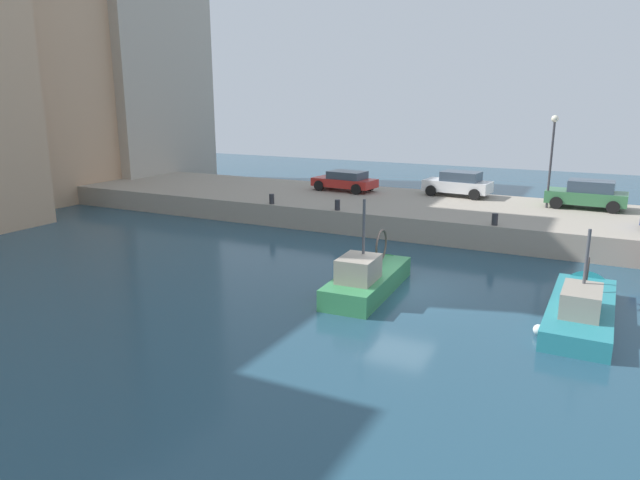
{
  "coord_description": "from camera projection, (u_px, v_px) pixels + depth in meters",
  "views": [
    {
      "loc": [
        -19.37,
        -6.48,
        6.97
      ],
      "look_at": [
        1.2,
        3.91,
        1.2
      ],
      "focal_mm": 32.29,
      "sensor_mm": 36.0,
      "label": 1
    }
  ],
  "objects": [
    {
      "name": "fishing_boat_teal",
      "position": [
        581.0,
        314.0,
        18.67
      ],
      "size": [
        6.93,
        2.19,
        3.95
      ],
      "color": "teal",
      "rests_on": "ground"
    },
    {
      "name": "mooring_bollard_mid",
      "position": [
        337.0,
        205.0,
        29.92
      ],
      "size": [
        0.28,
        0.28,
        0.55
      ],
      "primitive_type": "cylinder",
      "color": "#2D2D33",
      "rests_on": "quay_wall"
    },
    {
      "name": "parked_car_red",
      "position": [
        345.0,
        180.0,
        35.97
      ],
      "size": [
        2.28,
        4.1,
        1.24
      ],
      "color": "red",
      "rests_on": "quay_wall"
    },
    {
      "name": "waterfront_building_west_mid",
      "position": [
        26.0,
        37.0,
        37.9
      ],
      "size": [
        10.01,
        8.49,
        21.44
      ],
      "color": "tan",
      "rests_on": "ground"
    },
    {
      "name": "parked_car_green",
      "position": [
        587.0,
        194.0,
        30.28
      ],
      "size": [
        2.07,
        4.0,
        1.5
      ],
      "color": "#387547",
      "rests_on": "quay_wall"
    },
    {
      "name": "waterfront_building_east",
      "position": [
        139.0,
        40.0,
        44.22
      ],
      "size": [
        10.46,
        6.31,
        22.32
      ],
      "color": "#B2A899",
      "rests_on": "ground"
    },
    {
      "name": "quay_streetlamp",
      "position": [
        552.0,
        146.0,
        29.86
      ],
      "size": [
        0.36,
        0.36,
        4.83
      ],
      "color": "#38383D",
      "rests_on": "quay_wall"
    },
    {
      "name": "mooring_bollard_south",
      "position": [
        495.0,
        219.0,
        26.42
      ],
      "size": [
        0.28,
        0.28,
        0.55
      ],
      "primitive_type": "cylinder",
      "color": "#2D2D33",
      "rests_on": "quay_wall"
    },
    {
      "name": "quay_wall",
      "position": [
        470.0,
        217.0,
        31.11
      ],
      "size": [
        9.0,
        56.0,
        1.2
      ],
      "primitive_type": "cube",
      "color": "#9E9384",
      "rests_on": "ground"
    },
    {
      "name": "water_surface",
      "position": [
        399.0,
        290.0,
        21.29
      ],
      "size": [
        80.0,
        80.0,
        0.0
      ],
      "primitive_type": "plane",
      "color": "navy",
      "rests_on": "ground"
    },
    {
      "name": "mooring_bollard_north",
      "position": [
        272.0,
        199.0,
        31.67
      ],
      "size": [
        0.28,
        0.28,
        0.55
      ],
      "primitive_type": "cylinder",
      "color": "#2D2D33",
      "rests_on": "quay_wall"
    },
    {
      "name": "fishing_boat_green",
      "position": [
        370.0,
        286.0,
        21.32
      ],
      "size": [
        6.13,
        2.04,
        4.32
      ],
      "color": "#388951",
      "rests_on": "ground"
    },
    {
      "name": "parked_car_white",
      "position": [
        458.0,
        184.0,
        34.08
      ],
      "size": [
        2.2,
        3.98,
        1.46
      ],
      "color": "silver",
      "rests_on": "quay_wall"
    }
  ]
}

